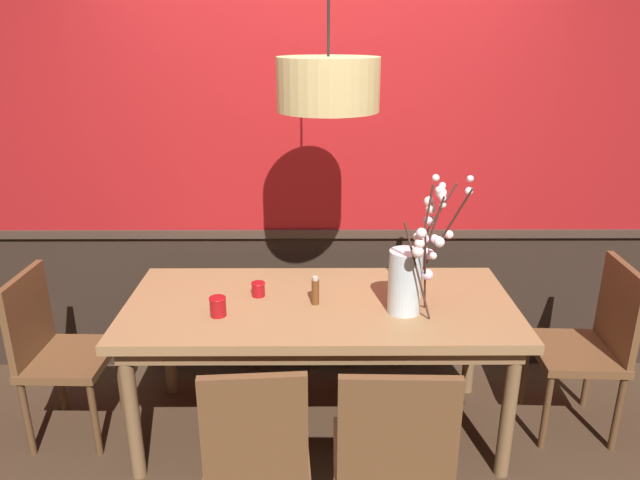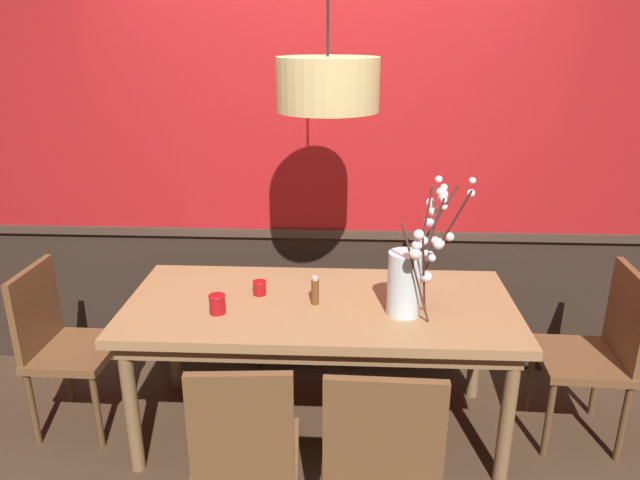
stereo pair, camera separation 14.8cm
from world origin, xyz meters
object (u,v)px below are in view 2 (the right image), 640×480
Objects in this scene: chair_near_side_right at (381,455)px; candle_holder_nearer_edge at (217,304)px; chair_far_side_right at (376,282)px; chair_near_side_left at (246,450)px; dining_table at (320,316)px; vase_with_blossoms at (410,275)px; candle_holder_nearer_center at (260,288)px; chair_far_side_left at (289,280)px; chair_head_east_end at (598,347)px; condiment_bottle at (315,291)px; chair_head_west_end at (60,340)px; pendant_lamp at (328,85)px.

chair_near_side_right reaches higher than candle_holder_nearer_edge.
chair_near_side_left reaches higher than chair_far_side_right.
dining_table is 2.10× the size of chair_near_side_left.
candle_holder_nearer_center is at bearing 167.36° from vase_with_blossoms.
chair_head_east_end is at bearing -26.66° from chair_far_side_left.
vase_with_blossoms reaches higher than candle_holder_nearer_center.
dining_table is 20.44× the size of candle_holder_nearer_edge.
candle_holder_nearer_center is at bearing 52.11° from candle_holder_nearer_edge.
condiment_bottle is at bearing 74.55° from chair_near_side_left.
vase_with_blossoms is at bearing -12.65° from dining_table.
chair_head_west_end is 1.04× the size of chair_far_side_left.
chair_far_side_left is 0.85m from candle_holder_nearer_center.
chair_head_east_end reaches higher than chair_far_side_left.
candle_holder_nearer_edge reaches higher than dining_table.
candle_holder_nearer_center is (1.07, 0.08, 0.29)m from chair_head_west_end.
condiment_bottle is at bearing 171.15° from vase_with_blossoms.
chair_near_side_left is at bearing -109.62° from pendant_lamp.
chair_near_side_right is 1.45m from chair_head_east_end.
chair_head_east_end is 1.03× the size of pendant_lamp.
condiment_bottle is (0.23, -0.89, 0.34)m from chair_far_side_left.
vase_with_blossoms reaches higher than chair_near_side_right.
candle_holder_nearer_center is (-1.76, 0.05, 0.27)m from chair_head_east_end.
chair_head_east_end is at bearing 6.67° from vase_with_blossoms.
dining_table is 2.12× the size of pendant_lamp.
chair_head_west_end is 6.18× the size of condiment_bottle.
pendant_lamp is (-0.24, 0.81, 1.31)m from chair_near_side_right.
chair_near_side_right is 1.87m from chair_head_west_end.
chair_far_side_left reaches higher than candle_holder_nearer_edge.
condiment_bottle is at bearing -75.64° from chair_far_side_left.
chair_far_side_right is 11.93× the size of candle_holder_nearer_center.
chair_far_side_left is 1.36× the size of vase_with_blossoms.
chair_near_side_left is at bearing -105.45° from condiment_bottle.
dining_table is 0.90m from chair_near_side_left.
pendant_lamp is (0.04, -0.04, 1.16)m from dining_table.
chair_head_east_end is 1.96m from candle_holder_nearer_edge.
chair_head_east_end is (1.16, 0.88, -0.00)m from chair_near_side_right.
chair_far_side_right is 1.06m from vase_with_blossoms.
chair_far_side_right is 6.02× the size of condiment_bottle.
chair_near_side_right is 1.01× the size of chair_near_side_left.
pendant_lamp is at bearing -16.63° from condiment_bottle.
chair_far_side_left is at bearing 125.59° from vase_with_blossoms.
chair_far_side_left is (-0.25, 0.87, -0.18)m from dining_table.
chair_head_east_end is at bearing 37.09° from chair_near_side_right.
chair_head_east_end reaches higher than chair_near_side_right.
condiment_bottle is at bearing 109.99° from chair_near_side_right.
chair_head_west_end is 1.42× the size of vase_with_blossoms.
candle_holder_nearer_edge is at bearing -174.96° from chair_head_east_end.
chair_far_side_right reaches higher than chair_far_side_left.
chair_far_side_left is (-0.53, 1.72, -0.03)m from chair_near_side_right.
chair_near_side_left is (-0.57, -1.70, 0.02)m from chair_far_side_right.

